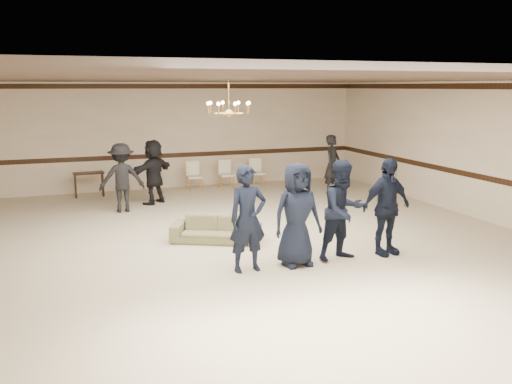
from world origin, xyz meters
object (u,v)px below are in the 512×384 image
at_px(chandelier, 229,97).
at_px(banquet_chair_right, 257,173).
at_px(boy_c, 343,210).
at_px(settee, 216,229).
at_px(adult_mid, 154,172).
at_px(banquet_chair_left, 194,176).
at_px(boy_a, 248,219).
at_px(console_table, 89,184).
at_px(adult_left, 122,178).
at_px(boy_b, 297,215).
at_px(banquet_chair_mid, 226,175).
at_px(adult_right, 332,164).
at_px(boy_d, 386,207).

distance_m(chandelier, banquet_chair_right, 6.27).
height_order(boy_c, settee, boy_c).
relative_size(chandelier, adult_mid, 0.55).
distance_m(adult_mid, banquet_chair_left, 2.00).
height_order(chandelier, adult_mid, chandelier).
relative_size(boy_a, console_table, 2.17).
bearing_deg(adult_left, boy_b, 116.06).
bearing_deg(banquet_chair_mid, boy_a, -104.39).
height_order(boy_c, console_table, boy_c).
bearing_deg(boy_b, adult_left, 111.06).
xyz_separation_m(chandelier, adult_left, (-1.81, 3.16, -2.02)).
bearing_deg(console_table, adult_right, -20.86).
relative_size(adult_mid, banquet_chair_right, 1.95).
xyz_separation_m(adult_right, banquet_chair_mid, (-2.68, 1.75, -0.42)).
xyz_separation_m(boy_c, boy_d, (0.90, 0.00, 0.00)).
distance_m(adult_left, adult_mid, 1.14).
bearing_deg(banquet_chair_mid, adult_right, -33.35).
height_order(boy_b, boy_d, same).
xyz_separation_m(chandelier, settee, (-0.35, -0.19, -2.62)).
bearing_deg(console_table, boy_a, -78.48).
relative_size(boy_c, settee, 1.02).
xyz_separation_m(adult_left, adult_mid, (0.90, 0.70, 0.00)).
height_order(settee, adult_left, adult_left).
height_order(chandelier, boy_a, chandelier).
xyz_separation_m(boy_a, boy_b, (0.90, 0.00, 0.00)).
xyz_separation_m(boy_b, banquet_chair_right, (1.94, 7.28, -0.46)).
bearing_deg(settee, adult_mid, 124.60).
xyz_separation_m(adult_right, banquet_chair_left, (-3.68, 1.75, -0.42)).
xyz_separation_m(settee, adult_mid, (-0.56, 4.05, 0.60)).
height_order(settee, banquet_chair_left, banquet_chair_left).
bearing_deg(adult_mid, boy_b, 65.41).
bearing_deg(boy_c, banquet_chair_left, 87.84).
distance_m(boy_a, banquet_chair_left, 7.34).
height_order(boy_a, console_table, boy_a).
xyz_separation_m(boy_b, banquet_chair_mid, (0.94, 7.28, -0.46)).
relative_size(settee, console_table, 2.13).
relative_size(chandelier, settee, 0.53).
relative_size(banquet_chair_left, console_table, 1.06).
distance_m(boy_d, adult_right, 5.82).
distance_m(chandelier, boy_b, 2.92).
bearing_deg(boy_c, banquet_chair_right, 72.20).
bearing_deg(boy_a, console_table, 102.23).
bearing_deg(boy_b, adult_right, 53.41).
bearing_deg(chandelier, banquet_chair_mid, 73.83).
bearing_deg(boy_c, adult_right, 54.15).
relative_size(boy_d, adult_mid, 1.06).
distance_m(adult_mid, console_table, 2.27).
distance_m(banquet_chair_mid, banquet_chair_right, 1.00).
xyz_separation_m(boy_b, adult_left, (-2.38, 5.23, -0.05)).
xyz_separation_m(boy_d, adult_right, (1.82, 5.53, -0.05)).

